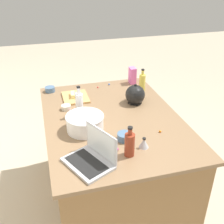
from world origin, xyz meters
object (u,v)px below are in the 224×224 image
(cutting_board, at_px, (75,97))
(ramekin_wide, at_px, (50,89))
(mixing_bowl_large, at_px, (85,122))
(bottle_vinegar, at_px, (79,104))
(kettle, at_px, (135,95))
(ramekin_medium, at_px, (125,137))
(bottle_soy, at_px, (130,144))
(butter_stick_right, at_px, (73,95))
(kitchen_timer, at_px, (144,143))
(bottle_oil, at_px, (142,82))
(butter_stick_left, at_px, (78,96))
(ramekin_small, at_px, (66,107))
(laptop, at_px, (92,156))
(candy_bag, at_px, (132,76))

(cutting_board, xyz_separation_m, ramekin_wide, (0.22, 0.22, 0.02))
(mixing_bowl_large, bearing_deg, bottle_vinegar, 0.37)
(mixing_bowl_large, bearing_deg, kettle, -57.17)
(bottle_vinegar, height_order, ramekin_medium, bottle_vinegar)
(cutting_board, bearing_deg, kettle, -115.01)
(bottle_soy, relative_size, ramekin_wide, 2.27)
(ramekin_wide, bearing_deg, butter_stick_right, -136.74)
(butter_stick_right, relative_size, kitchen_timer, 1.43)
(bottle_oil, distance_m, cutting_board, 0.67)
(bottle_soy, bearing_deg, ramekin_medium, -8.80)
(bottle_soy, distance_m, butter_stick_left, 0.95)
(bottle_oil, xyz_separation_m, ramekin_wide, (0.22, 0.89, -0.07))
(ramekin_wide, bearing_deg, kettle, -121.87)
(butter_stick_right, relative_size, ramekin_medium, 1.03)
(bottle_vinegar, bearing_deg, mixing_bowl_large, -179.63)
(ramekin_small, bearing_deg, cutting_board, -28.78)
(cutting_board, bearing_deg, bottle_oil, -90.28)
(mixing_bowl_large, relative_size, bottle_soy, 1.33)
(bottle_soy, distance_m, kitchen_timer, 0.15)
(bottle_oil, xyz_separation_m, ramekin_small, (-0.20, 0.78, -0.07))
(bottle_soy, relative_size, ramekin_small, 2.68)
(kettle, height_order, ramekin_wide, kettle)
(kettle, bearing_deg, cutting_board, 64.99)
(ramekin_medium, relative_size, kitchen_timer, 1.39)
(laptop, height_order, kettle, laptop)
(mixing_bowl_large, height_order, candy_bag, candy_bag)
(butter_stick_left, relative_size, ramekin_small, 1.34)
(ramekin_medium, bearing_deg, bottle_oil, -28.67)
(laptop, height_order, butter_stick_right, laptop)
(cutting_board, xyz_separation_m, ramekin_small, (-0.20, 0.11, 0.01))
(kettle, distance_m, butter_stick_right, 0.59)
(laptop, bearing_deg, bottle_vinegar, -2.33)
(kettle, bearing_deg, ramekin_wide, 58.13)
(kettle, bearing_deg, ramekin_small, 86.81)
(laptop, height_order, bottle_vinegar, bottle_vinegar)
(mixing_bowl_large, bearing_deg, laptop, 176.10)
(candy_bag, bearing_deg, kettle, 163.92)
(ramekin_small, bearing_deg, laptop, -174.56)
(laptop, distance_m, bottle_soy, 0.26)
(ramekin_medium, bearing_deg, butter_stick_left, 16.48)
(cutting_board, relative_size, ramekin_small, 3.48)
(ramekin_wide, distance_m, kitchen_timer, 1.25)
(mixing_bowl_large, bearing_deg, kitchen_timer, -133.04)
(bottle_soy, distance_m, ramekin_wide, 1.26)
(bottle_soy, relative_size, kitchen_timer, 2.85)
(bottle_vinegar, bearing_deg, ramekin_small, 34.54)
(butter_stick_left, height_order, ramekin_medium, same)
(cutting_board, xyz_separation_m, candy_bag, (0.20, -0.64, 0.08))
(cutting_board, xyz_separation_m, ramekin_medium, (-0.78, -0.24, 0.02))
(butter_stick_left, relative_size, ramekin_wide, 1.14)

